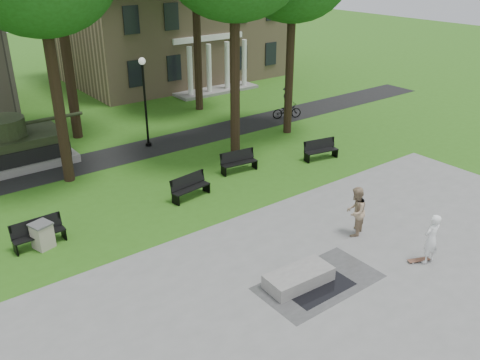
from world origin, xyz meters
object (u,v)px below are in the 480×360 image
at_px(friend_watching, 356,211).
at_px(park_bench_0, 38,232).
at_px(skateboarder, 431,239).
at_px(trash_bin, 42,235).
at_px(cyclist, 287,105).
at_px(concrete_block, 299,278).

bearing_deg(friend_watching, park_bench_0, -59.30).
height_order(skateboarder, trash_bin, skateboarder).
distance_m(skateboarder, trash_bin, 13.35).
bearing_deg(cyclist, trash_bin, 132.84).
xyz_separation_m(friend_watching, trash_bin, (-9.43, 6.05, -0.48)).
relative_size(skateboarder, friend_watching, 0.95).
xyz_separation_m(concrete_block, skateboarder, (4.33, -1.72, 0.67)).
bearing_deg(concrete_block, park_bench_0, 128.20).
xyz_separation_m(skateboarder, cyclist, (7.05, 14.93, -0.07)).
bearing_deg(concrete_block, trash_bin, 128.82).
xyz_separation_m(friend_watching, cyclist, (7.64, 12.18, -0.12)).
height_order(concrete_block, park_bench_0, park_bench_0).
xyz_separation_m(park_bench_0, trash_bin, (0.07, -0.25, -0.04)).
bearing_deg(friend_watching, skateboarder, 76.33).
bearing_deg(park_bench_0, trash_bin, -75.82).
height_order(skateboarder, friend_watching, friend_watching).
bearing_deg(cyclist, skateboarder, 177.82).
bearing_deg(trash_bin, concrete_block, -51.18).
bearing_deg(friend_watching, concrete_block, -10.41).
xyz_separation_m(cyclist, park_bench_0, (-17.14, -5.89, -0.32)).
relative_size(concrete_block, skateboarder, 1.23).
relative_size(friend_watching, cyclist, 0.92).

